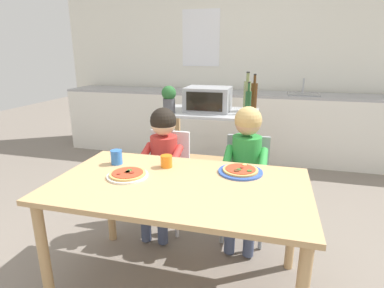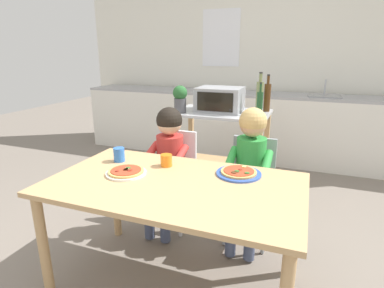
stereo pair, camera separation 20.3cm
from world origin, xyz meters
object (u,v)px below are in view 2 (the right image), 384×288
at_px(toaster_oven, 220,99).
at_px(dining_chair_right, 251,182).
at_px(pizza_plate_blue_rimmed, 239,173).
at_px(drinking_cup_orange, 166,160).
at_px(child_in_green_shirt, 250,161).
at_px(pizza_plate_white, 126,172).
at_px(kitchen_island_cart, 221,140).
at_px(dining_table, 174,196).
at_px(bottle_squat_spirits, 260,103).
at_px(potted_herb_plant, 180,98).
at_px(bottle_brown_beer, 267,97).
at_px(dining_chair_left, 173,171).
at_px(drinking_cup_blue, 119,155).
at_px(bottle_slim_sauce, 260,96).
at_px(child_in_red_shirt, 167,153).

bearing_deg(toaster_oven, dining_chair_right, -56.61).
bearing_deg(pizza_plate_blue_rimmed, dining_chair_right, 90.02).
distance_m(dining_chair_right, drinking_cup_orange, 0.77).
distance_m(child_in_green_shirt, pizza_plate_white, 0.91).
xyz_separation_m(kitchen_island_cart, dining_chair_right, (0.44, -0.68, -0.11)).
bearing_deg(dining_table, drinking_cup_orange, 124.51).
bearing_deg(bottle_squat_spirits, child_in_green_shirt, -85.30).
bearing_deg(dining_table, bottle_squat_spirits, 78.98).
bearing_deg(drinking_cup_orange, child_in_green_shirt, 39.37).
relative_size(toaster_oven, pizza_plate_white, 1.74).
relative_size(potted_herb_plant, drinking_cup_orange, 3.27).
height_order(bottle_brown_beer, dining_table, bottle_brown_beer).
xyz_separation_m(bottle_squat_spirits, dining_chair_left, (-0.60, -0.65, -0.53)).
bearing_deg(drinking_cup_blue, pizza_plate_blue_rimmed, 3.70).
height_order(child_in_green_shirt, drinking_cup_blue, child_in_green_shirt).
height_order(bottle_slim_sauce, drinking_cup_blue, bottle_slim_sauce).
xyz_separation_m(potted_herb_plant, dining_chair_left, (0.14, -0.51, -0.55)).
bearing_deg(dining_table, bottle_brown_beer, 79.13).
distance_m(pizza_plate_blue_rimmed, drinking_cup_orange, 0.49).
bearing_deg(dining_table, kitchen_island_cart, 94.37).
xyz_separation_m(dining_table, pizza_plate_blue_rimmed, (0.33, 0.25, 0.10)).
bearing_deg(bottle_brown_beer, drinking_cup_orange, -108.65).
height_order(potted_herb_plant, pizza_plate_blue_rimmed, potted_herb_plant).
xyz_separation_m(bottle_brown_beer, child_in_red_shirt, (-0.64, -0.98, -0.35)).
distance_m(kitchen_island_cart, dining_chair_left, 0.74).
bearing_deg(dining_chair_right, child_in_red_shirt, -168.99).
xyz_separation_m(bottle_squat_spirits, potted_herb_plant, (-0.75, -0.14, 0.03)).
xyz_separation_m(dining_table, dining_chair_left, (-0.33, 0.73, -0.16)).
distance_m(toaster_oven, pizza_plate_white, 1.48).
relative_size(bottle_slim_sauce, pizza_plate_blue_rimmed, 1.38).
bearing_deg(kitchen_island_cart, dining_chair_right, -57.29).
height_order(dining_chair_right, child_in_red_shirt, child_in_red_shirt).
relative_size(kitchen_island_cart, child_in_red_shirt, 0.91).
relative_size(dining_table, child_in_red_shirt, 1.46).
relative_size(bottle_squat_spirits, dining_chair_left, 0.38).
distance_m(toaster_oven, dining_chair_right, 1.00).
xyz_separation_m(toaster_oven, pizza_plate_white, (-0.20, -1.44, -0.26)).
relative_size(kitchen_island_cart, bottle_brown_beer, 2.58).
height_order(bottle_squat_spirits, dining_table, bottle_squat_spirits).
xyz_separation_m(potted_herb_plant, pizza_plate_white, (0.14, -1.23, -0.29)).
relative_size(bottle_squat_spirits, drinking_cup_blue, 3.14).
distance_m(child_in_green_shirt, pizza_plate_blue_rimmed, 0.38).
bearing_deg(potted_herb_plant, dining_table, -68.90).
relative_size(pizza_plate_blue_rimmed, drinking_cup_orange, 3.49).
height_order(dining_chair_right, pizza_plate_white, dining_chair_right).
height_order(bottle_brown_beer, potted_herb_plant, bottle_brown_beer).
bearing_deg(drinking_cup_blue, bottle_brown_beer, 59.94).
distance_m(pizza_plate_white, pizza_plate_blue_rimmed, 0.71).
xyz_separation_m(toaster_oven, child_in_green_shirt, (0.47, -0.82, -0.31)).
bearing_deg(dining_chair_left, bottle_slim_sauce, 53.55).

